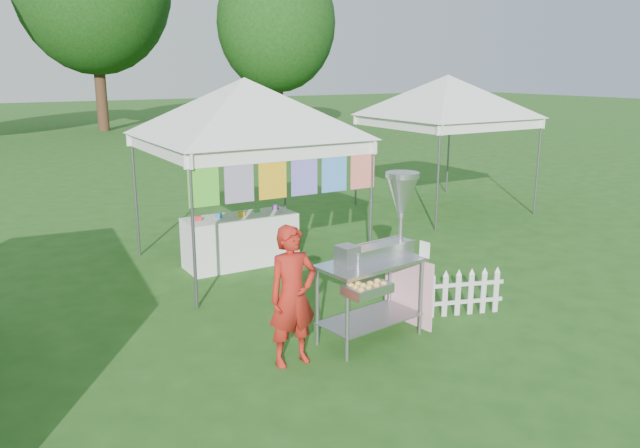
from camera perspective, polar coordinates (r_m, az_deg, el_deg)
ground at (r=7.52m, az=4.89°, el=-10.65°), size 120.00×120.00×0.00m
canopy_main at (r=9.87m, az=-6.94°, el=13.09°), size 4.24×4.24×3.45m
canopy_right at (r=14.19m, az=11.64°, el=13.19°), size 4.24×4.24×3.45m
tree_right at (r=30.95m, az=-4.02°, el=17.81°), size 5.60×5.60×8.42m
donut_cart at (r=7.31m, az=5.94°, el=-1.81°), size 1.41×1.12×1.95m
vendor at (r=6.70m, az=-2.52°, el=-6.60°), size 0.57×0.37×1.55m
picket_fence at (r=8.32m, az=12.49°, el=-6.30°), size 1.20×0.42×0.56m
display_table at (r=10.25m, az=-7.27°, el=-1.48°), size 1.80×0.70×0.82m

